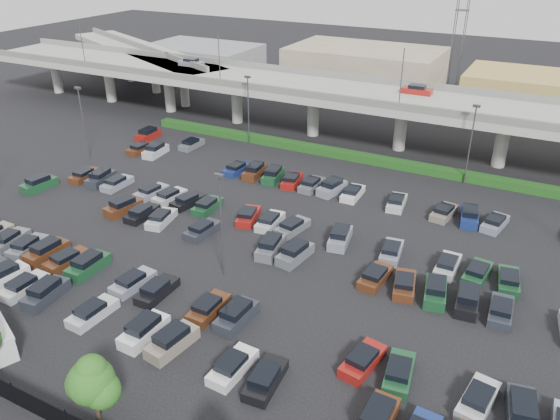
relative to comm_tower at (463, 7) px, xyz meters
name	(u,v)px	position (x,y,z in m)	size (l,w,h in m)	color
ground	(265,237)	(-4.00, -74.00, -15.61)	(280.00, 280.00, 0.00)	black
overpass	(368,99)	(-4.22, -41.97, -8.64)	(150.00, 13.00, 15.80)	#989890
on_ramp	(142,54)	(-56.10, -30.95, -8.76)	(50.93, 30.13, 8.80)	#989890
hedge	(350,155)	(-4.00, -49.00, -15.06)	(66.00, 1.60, 1.10)	#123D14
fence	(56,416)	(-4.05, -102.00, -14.71)	(70.00, 0.10, 2.00)	black
tree_row	(75,375)	(-3.30, -100.53, -12.09)	(65.07, 3.66, 5.94)	#332316
parked_cars	(229,245)	(-5.92, -77.99, -14.99)	(63.02, 41.51, 1.67)	navy
light_poles	(240,169)	(-8.12, -72.00, -9.37)	(66.90, 48.38, 10.30)	#444448
distant_buildings	(487,85)	(8.38, -12.19, -11.87)	(138.00, 24.00, 9.00)	gray
comm_tower	(463,7)	(0.00, 0.00, 0.00)	(2.40, 2.40, 30.00)	#444448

